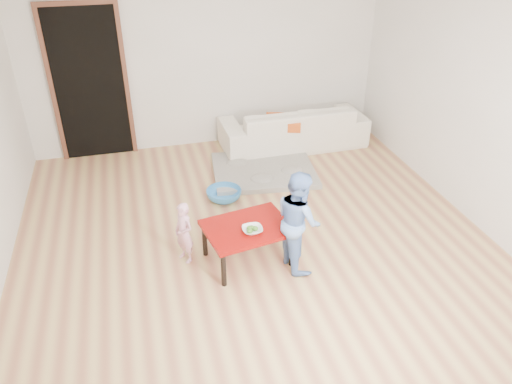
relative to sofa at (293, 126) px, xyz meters
name	(u,v)px	position (x,y,z in m)	size (l,w,h in m)	color
floor	(251,234)	(-1.16, -2.05, -0.31)	(5.00, 5.00, 0.01)	#AB6B49
back_wall	(206,56)	(-1.16, 0.45, 0.99)	(5.00, 0.02, 2.60)	white
right_wall	(475,101)	(1.34, -2.05, 0.99)	(0.02, 5.00, 2.60)	white
doorway	(90,85)	(-2.76, 0.43, 0.72)	(1.02, 0.08, 2.11)	brown
sofa	(293,126)	(0.00, 0.00, 0.00)	(2.10, 0.82, 0.61)	white
cushion	(283,122)	(-0.22, -0.19, 0.16)	(0.48, 0.43, 0.13)	#E05618
red_table	(248,243)	(-1.31, -2.48, -0.10)	(0.83, 0.62, 0.41)	maroon
bowl	(252,230)	(-1.29, -2.59, 0.13)	(0.20, 0.20, 0.05)	white
broccoli	(252,230)	(-1.29, -2.59, 0.13)	(0.12, 0.12, 0.06)	#2D5919
child_pink	(184,233)	(-1.92, -2.31, 0.02)	(0.24, 0.16, 0.65)	pink
child_blue	(298,220)	(-0.85, -2.66, 0.21)	(0.51, 0.39, 1.04)	#6C98FB
basin	(224,195)	(-1.30, -1.27, -0.24)	(0.43, 0.43, 0.13)	#327DBF
blanket	(264,170)	(-0.65, -0.71, -0.27)	(1.33, 1.11, 0.07)	#A19B8E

